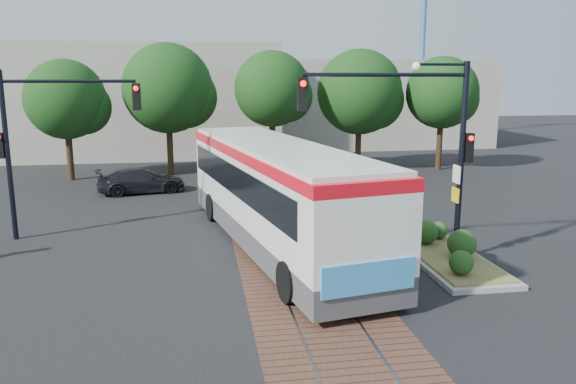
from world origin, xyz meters
name	(u,v)px	position (x,y,z in m)	size (l,w,h in m)	color
ground	(294,260)	(0.00, 0.00, 0.00)	(120.00, 120.00, 0.00)	black
trackbed	(276,227)	(0.00, 4.00, 0.01)	(3.60, 40.00, 0.02)	brown
tree_row	(266,92)	(1.21, 16.42, 4.85)	(26.40, 5.60, 7.67)	#382314
warehouses	(226,101)	(-0.53, 28.75, 3.81)	(40.00, 13.00, 8.00)	#ADA899
crane	(424,19)	(18.00, 34.00, 10.88)	(8.00, 0.50, 18.00)	#3F72B2
city_bus	(276,190)	(-0.34, 1.68, 1.99)	(5.28, 13.59, 3.56)	#434345
traffic_island	(449,252)	(4.82, -0.90, 0.33)	(2.20, 5.20, 1.13)	gray
signal_pole_main	(425,131)	(3.86, -0.81, 4.16)	(5.49, 0.46, 6.00)	black
signal_pole_left	(40,132)	(-8.37, 4.00, 3.86)	(4.99, 0.34, 6.00)	black
parked_car	(141,180)	(-5.76, 11.70, 0.63)	(1.75, 4.32, 1.25)	black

